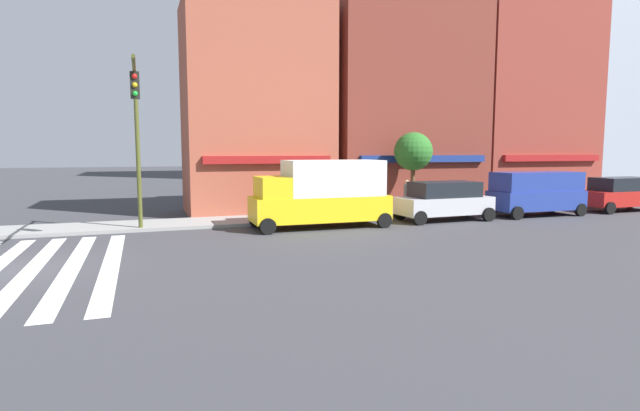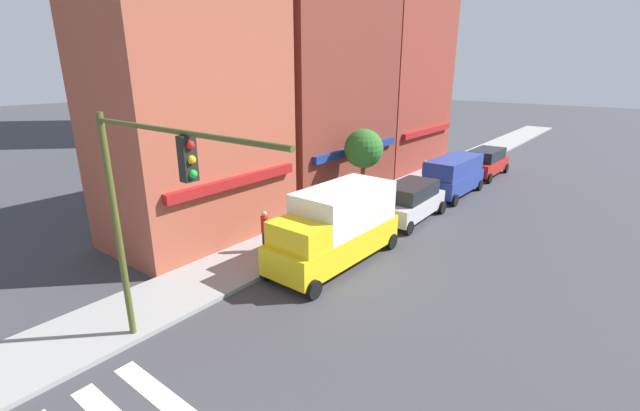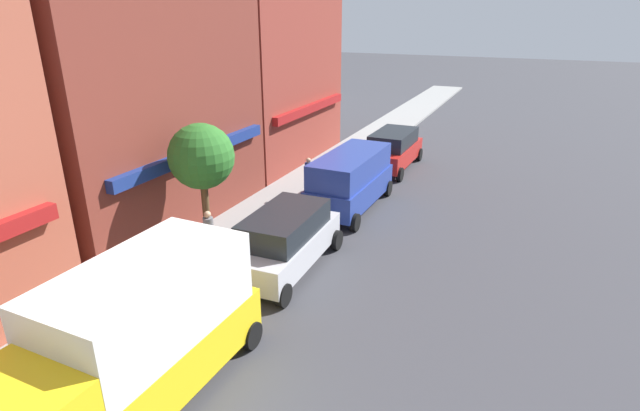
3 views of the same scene
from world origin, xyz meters
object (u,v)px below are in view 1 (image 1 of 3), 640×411
at_px(suv_red, 621,193).
at_px(pedestrian_red_jacket, 280,199).
at_px(suv_silver, 444,200).
at_px(van_blue, 536,192).
at_px(box_truck_yellow, 322,193).
at_px(pedestrian_grey_coat, 407,196).
at_px(street_tree, 413,152).
at_px(pedestrian_blue_shirt, 512,193).
at_px(traffic_signal, 137,123).

height_order(suv_red, pedestrian_red_jacket, suv_red).
height_order(suv_silver, van_blue, van_blue).
relative_size(box_truck_yellow, van_blue, 1.24).
height_order(pedestrian_grey_coat, street_tree, street_tree).
xyz_separation_m(suv_silver, pedestrian_blue_shirt, (5.79, 1.93, 0.04)).
bearing_deg(van_blue, box_truck_yellow, -178.83).
bearing_deg(pedestrian_red_jacket, suv_silver, 0.22).
relative_size(box_truck_yellow, suv_silver, 1.31).
distance_m(traffic_signal, pedestrian_grey_coat, 13.97).
height_order(box_truck_yellow, van_blue, box_truck_yellow).
distance_m(traffic_signal, street_tree, 14.34).
distance_m(traffic_signal, pedestrian_blue_shirt, 20.40).
bearing_deg(suv_red, van_blue, -179.20).
height_order(box_truck_yellow, suv_red, box_truck_yellow).
distance_m(pedestrian_grey_coat, pedestrian_blue_shirt, 6.66).
bearing_deg(street_tree, box_truck_yellow, -156.03).
distance_m(suv_silver, van_blue, 5.73).
bearing_deg(pedestrian_grey_coat, van_blue, 142.04).
distance_m(pedestrian_grey_coat, pedestrian_red_jacket, 6.83).
bearing_deg(suv_silver, pedestrian_blue_shirt, 16.87).
relative_size(suv_red, pedestrian_grey_coat, 2.67).
relative_size(suv_silver, pedestrian_grey_coat, 2.68).
height_order(suv_red, street_tree, street_tree).
height_order(traffic_signal, pedestrian_blue_shirt, traffic_signal).
bearing_deg(suv_red, pedestrian_blue_shirt, 163.28).
distance_m(pedestrian_blue_shirt, pedestrian_red_jacket, 13.49).
distance_m(van_blue, pedestrian_blue_shirt, 1.94).
xyz_separation_m(traffic_signal, suv_silver, (14.22, -0.13, -3.52)).
bearing_deg(pedestrian_red_jacket, van_blue, 8.45).
distance_m(box_truck_yellow, street_tree, 7.13).
relative_size(van_blue, pedestrian_blue_shirt, 2.85).
height_order(pedestrian_blue_shirt, street_tree, street_tree).
height_order(suv_silver, pedestrian_blue_shirt, suv_silver).
xyz_separation_m(box_truck_yellow, pedestrian_red_jacket, (-1.20, 2.79, -0.51)).
xyz_separation_m(box_truck_yellow, suv_silver, (6.47, 0.00, -0.56)).
bearing_deg(pedestrian_red_jacket, pedestrian_blue_shirt, 16.56).
distance_m(traffic_signal, box_truck_yellow, 8.30).
relative_size(box_truck_yellow, pedestrian_red_jacket, 3.53).
bearing_deg(pedestrian_blue_shirt, street_tree, -172.24).
height_order(box_truck_yellow, suv_silver, box_truck_yellow).
bearing_deg(box_truck_yellow, pedestrian_blue_shirt, 10.00).
height_order(van_blue, pedestrian_red_jacket, van_blue).
distance_m(pedestrian_red_jacket, street_tree, 7.85).
bearing_deg(pedestrian_red_jacket, suv_red, 12.11).
distance_m(traffic_signal, pedestrian_red_jacket, 7.88).
bearing_deg(pedestrian_blue_shirt, suv_silver, -145.52).
distance_m(van_blue, pedestrian_red_jacket, 13.69).
bearing_deg(pedestrian_red_jacket, street_tree, 20.28).
bearing_deg(suv_silver, street_tree, 92.07).
relative_size(traffic_signal, suv_red, 1.38).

